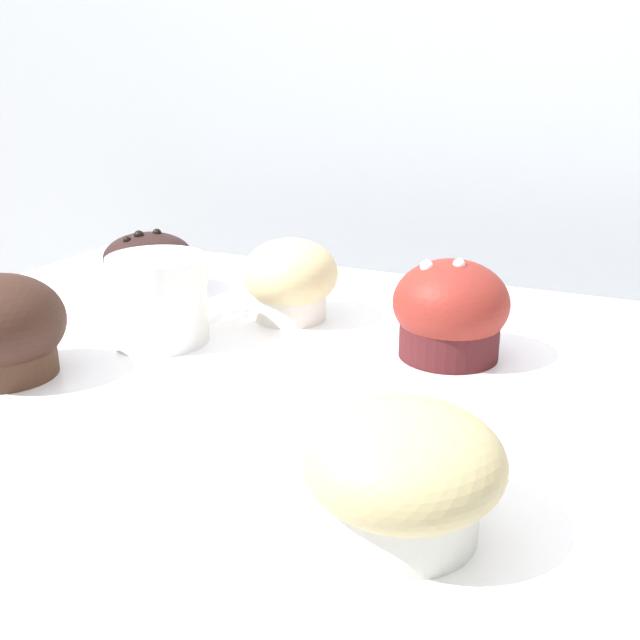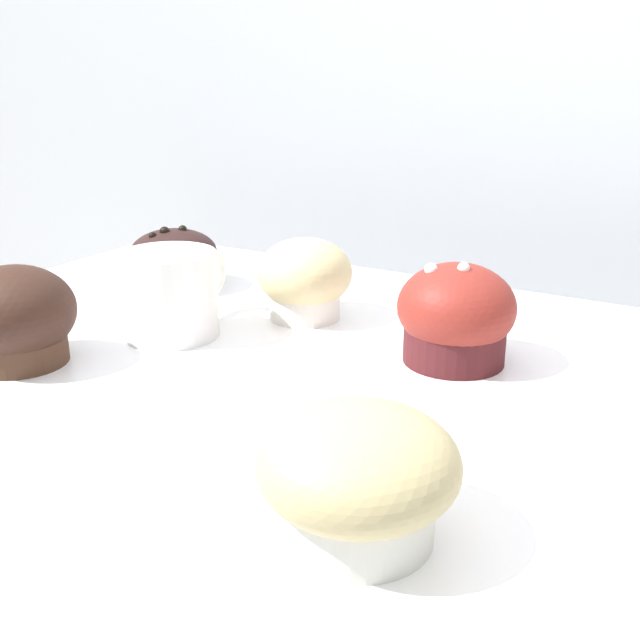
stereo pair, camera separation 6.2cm
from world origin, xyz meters
name	(u,v)px [view 1 (the left image)]	position (x,y,z in m)	size (l,w,h in m)	color
wall_back	(500,246)	(0.00, 0.60, 0.90)	(3.20, 0.10, 1.80)	#B2B7BC
muffin_front_center	(290,280)	(-0.12, 0.12, 0.96)	(0.10, 0.10, 0.08)	white
muffin_back_right	(403,471)	(0.10, -0.19, 0.96)	(0.11, 0.11, 0.08)	silver
muffin_front_left	(450,312)	(0.05, 0.08, 0.96)	(0.10, 0.10, 0.09)	#47181B
muffin_front_right	(149,262)	(-0.31, 0.13, 0.95)	(0.10, 0.10, 0.07)	#35201B
muffin_back_center	(3,329)	(-0.27, -0.11, 0.96)	(0.10, 0.10, 0.09)	#462C1E
coffee_cup	(159,296)	(-0.20, 0.01, 0.96)	(0.09, 0.14, 0.08)	white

